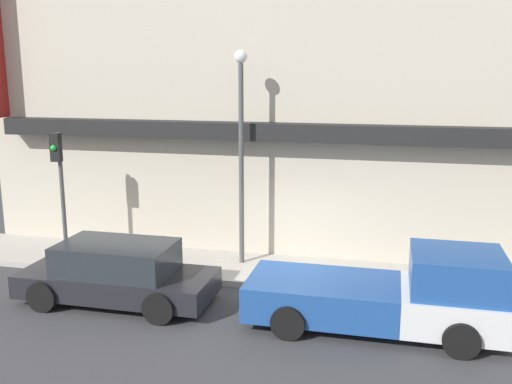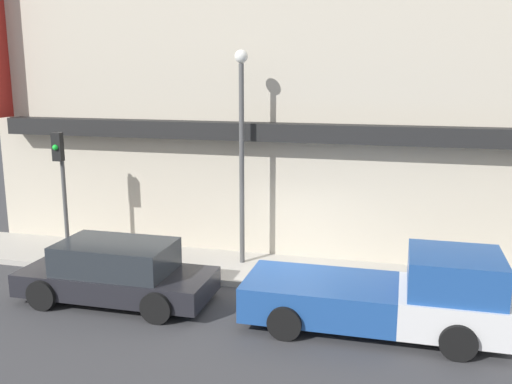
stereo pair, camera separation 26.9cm
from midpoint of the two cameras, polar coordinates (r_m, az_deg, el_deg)
name	(u,v)px [view 1 (the left image)]	position (r m, az deg, el deg)	size (l,w,h in m)	color
ground_plane	(278,291)	(14.85, 1.74, -9.90)	(80.00, 80.00, 0.00)	#38383A
sidewalk	(287,272)	(15.95, 2.66, -8.01)	(36.00, 2.48, 0.16)	#ADA89E
building	(305,88)	(17.68, 4.47, 10.32)	(19.80, 3.80, 10.07)	#BCB29E
pickup_truck	(393,294)	(12.82, 12.97, -9.95)	(5.56, 2.22, 1.84)	silver
parked_car	(117,273)	(14.39, -14.22, -7.88)	(4.71, 2.10, 1.49)	black
fire_hydrant	(131,252)	(16.65, -12.82, -5.83)	(0.17, 0.17, 0.74)	red
street_lamp	(241,134)	(15.69, -1.99, 5.78)	(0.36, 0.36, 5.93)	#4C4C4C
traffic_light	(59,173)	(17.17, -19.50, 1.78)	(0.28, 0.42, 3.68)	#4C4C4C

